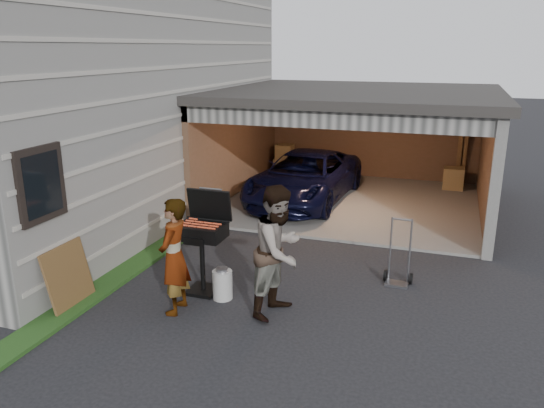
% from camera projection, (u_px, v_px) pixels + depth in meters
% --- Properties ---
extents(ground, '(80.00, 80.00, 0.00)m').
position_uv_depth(ground, '(225.00, 311.00, 8.14)').
color(ground, black).
rests_on(ground, ground).
extents(house, '(7.00, 11.00, 5.50)m').
position_uv_depth(house, '(62.00, 96.00, 12.85)').
color(house, '#474744').
rests_on(house, ground).
extents(groundcover_strip, '(0.50, 8.00, 0.06)m').
position_uv_depth(groundcover_strip, '(60.00, 316.00, 7.93)').
color(groundcover_strip, '#193814').
rests_on(groundcover_strip, ground).
extents(garage, '(6.80, 6.30, 2.90)m').
position_uv_depth(garage, '(358.00, 130.00, 13.53)').
color(garage, '#605E59').
rests_on(garage, ground).
extents(minivan, '(2.34, 4.63, 1.26)m').
position_uv_depth(minivan, '(305.00, 179.00, 13.61)').
color(minivan, black).
rests_on(minivan, ground).
extents(woman, '(0.49, 0.69, 1.79)m').
position_uv_depth(woman, '(174.00, 256.00, 7.90)').
color(woman, '#9DB9C6').
rests_on(woman, ground).
extents(man, '(0.98, 1.13, 2.00)m').
position_uv_depth(man, '(279.00, 251.00, 7.83)').
color(man, '#42231A').
rests_on(man, ground).
extents(bbq_grill, '(0.75, 0.66, 1.68)m').
position_uv_depth(bbq_grill, '(203.00, 234.00, 8.54)').
color(bbq_grill, black).
rests_on(bbq_grill, ground).
extents(propane_tank, '(0.41, 0.41, 0.48)m').
position_uv_depth(propane_tank, '(222.00, 285.00, 8.49)').
color(propane_tank, silver).
rests_on(propane_tank, ground).
extents(plywood_panel, '(0.25, 0.90, 0.99)m').
position_uv_depth(plywood_panel, '(68.00, 277.00, 8.17)').
color(plywood_panel, '#513A1B').
rests_on(plywood_panel, ground).
extents(hand_truck, '(0.48, 0.36, 1.17)m').
position_uv_depth(hand_truck, '(398.00, 271.00, 9.03)').
color(hand_truck, slate).
rests_on(hand_truck, ground).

